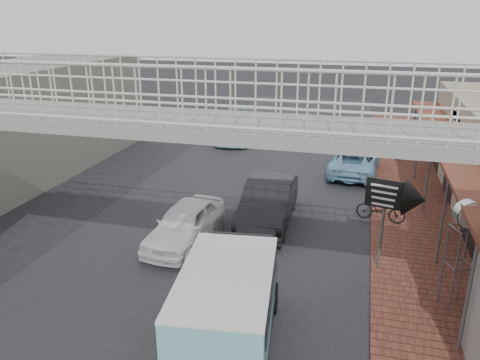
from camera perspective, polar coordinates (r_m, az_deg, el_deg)
The scene contains 14 objects.
ground at distance 15.14m, azimuth -3.84°, elevation -8.82°, with size 120.00×120.00×0.00m, color black.
road_strip at distance 15.13m, azimuth -3.84°, elevation -8.80°, with size 10.00×60.00×0.01m, color black.
sidewalk at distance 17.26m, azimuth 20.64°, elevation -6.19°, with size 3.00×40.00×0.10m, color brown.
footbridge at distance 10.44m, azimuth -11.25°, elevation -3.44°, with size 16.40×2.40×6.34m.
building_far_left at distance 24.57m, azimuth -24.42°, elevation 6.85°, with size 5.00×14.00×5.00m, color gray.
white_hatchback at distance 15.54m, azimuth -6.67°, elevation -5.32°, with size 1.60×3.98×1.35m, color white.
dark_sedan at distance 16.91m, azimuth 3.46°, elevation -2.72°, with size 1.65×4.74×1.56m, color black.
angkot_curb at distance 22.78m, azimuth 13.82°, elevation 2.30°, with size 2.11×4.58×1.27m, color #76B0CE.
angkot_far at distance 28.34m, azimuth -0.47°, elevation 6.49°, with size 2.12×5.23×1.52m, color #67A3B3.
angkot_van at distance 10.48m, azimuth -1.48°, elevation -14.28°, with size 2.47×4.55×2.13m.
motorcycle_near at distance 17.62m, azimuth 16.78°, elevation -3.40°, with size 0.61×1.74×0.92m, color black.
motorcycle_far at distance 25.48m, azimuth 17.57°, elevation 3.82°, with size 0.53×1.86×1.12m, color black.
street_clock at distance 12.49m, azimuth 25.97°, elevation -4.39°, with size 0.76×0.73×2.94m.
arrow_sign at distance 13.64m, azimuth 20.16°, elevation -2.26°, with size 1.71×1.13×2.84m.
Camera 1 is at (4.39, -12.57, 7.20)m, focal length 35.00 mm.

